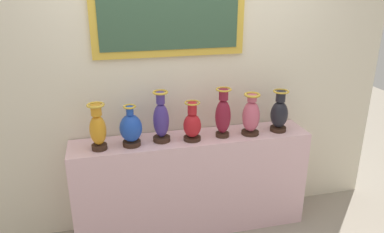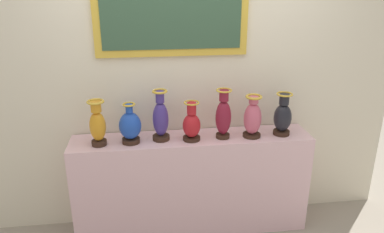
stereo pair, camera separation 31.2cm
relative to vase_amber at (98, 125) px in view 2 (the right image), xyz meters
name	(u,v)px [view 2 (the right image)]	position (x,y,z in m)	size (l,w,h in m)	color
ground_plane	(192,226)	(0.77, 0.05, -1.09)	(9.78, 9.78, 0.00)	gray
display_shelf	(192,184)	(0.77, 0.05, -0.63)	(2.06, 0.38, 0.91)	beige
back_wall	(188,82)	(0.77, 0.30, 0.24)	(3.78, 0.14, 2.61)	beige
vase_amber	(98,125)	(0.00, 0.00, 0.00)	(0.14, 0.14, 0.38)	#382319
vase_sapphire	(130,126)	(0.26, 0.01, -0.03)	(0.18, 0.18, 0.34)	#382319
vase_indigo	(161,119)	(0.51, 0.04, 0.01)	(0.14, 0.14, 0.43)	#382319
vase_crimson	(192,124)	(0.76, 0.01, -0.04)	(0.15, 0.15, 0.34)	#382319
vase_burgundy	(223,116)	(1.03, 0.02, 0.02)	(0.13, 0.13, 0.43)	#382319
vase_rose	(253,118)	(1.28, 0.01, -0.01)	(0.15, 0.15, 0.37)	#382319
vase_onyx	(283,117)	(1.55, 0.02, -0.01)	(0.15, 0.15, 0.37)	#382319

